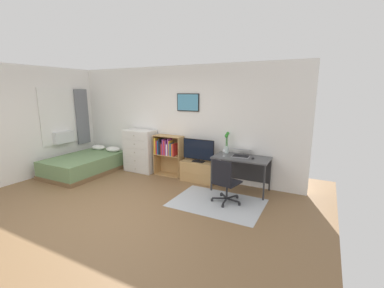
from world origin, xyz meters
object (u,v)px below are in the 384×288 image
tv_stand (199,171)px  computer_mouse (253,158)px  office_chair (225,180)px  wine_glass (224,150)px  dresser (140,151)px  bed (86,164)px  bookshelf (167,151)px  desk (242,162)px  television (198,151)px  laptop (242,153)px  bamboo_vase (227,143)px

tv_stand → computer_mouse: size_ratio=7.92×
office_chair → wine_glass: size_ratio=4.78×
dresser → bed: bearing=-147.2°
tv_stand → bookshelf: bearing=177.2°
desk → dresser: bearing=179.6°
dresser → wine_glass: dresser is taller
bed → wine_glass: wine_glass is taller
television → desk: 1.06m
tv_stand → laptop: size_ratio=2.01×
tv_stand → television: (-0.00, -0.02, 0.51)m
desk → television: bearing=179.3°
dresser → tv_stand: size_ratio=1.35×
bookshelf → tv_stand: bookshelf is taller
bed → computer_mouse: size_ratio=19.10×
laptop → wine_glass: size_ratio=2.28×
bookshelf → office_chair: 2.10m
bookshelf → dresser: bearing=-175.8°
dresser → tv_stand: 1.75m
bed → tv_stand: (2.91, 0.78, 0.01)m
television → computer_mouse: bearing=-5.1°
bookshelf → office_chair: (1.88, -0.93, -0.16)m
television → laptop: size_ratio=1.90×
wine_glass → television: bearing=165.0°
bamboo_vase → laptop: bearing=-13.5°
bed → dresser: dresser is taller
tv_stand → office_chair: office_chair is taller
bookshelf → computer_mouse: bookshelf is taller
desk → wine_glass: size_ratio=6.47×
tv_stand → desk: bearing=-1.9°
bed → bamboo_vase: bamboo_vase is taller
bookshelf → wine_glass: bearing=-9.0°
tv_stand → wine_glass: (0.70, -0.21, 0.63)m
dresser → laptop: (2.74, 0.01, 0.25)m
bookshelf → bamboo_vase: bearing=1.3°
computer_mouse → desk: bearing=157.3°
tv_stand → wine_glass: 0.97m
bookshelf → desk: (1.96, -0.08, -0.01)m
desk → laptop: size_ratio=2.84×
computer_mouse → bamboo_vase: (-0.65, 0.22, 0.21)m
bookshelf → television: bearing=-4.2°
laptop → television: bearing=176.8°
bookshelf → wine_glass: (1.60, -0.25, 0.25)m
tv_stand → dresser: bearing=-179.5°
bamboo_vase → wine_glass: (0.05, -0.29, -0.09)m
desk → office_chair: office_chair is taller
tv_stand → laptop: 1.17m
dresser → computer_mouse: dresser is taller
television → wine_glass: (0.70, -0.19, 0.13)m
bookshelf → office_chair: bookshelf is taller
television → desk: (1.06, -0.01, -0.14)m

